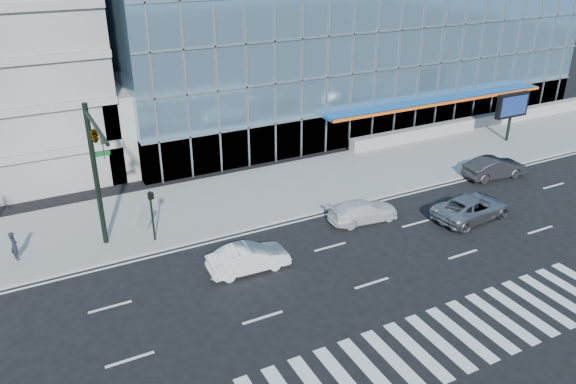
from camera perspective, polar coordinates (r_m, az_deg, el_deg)
name	(u,v)px	position (r m, az deg, el deg)	size (l,w,h in m)	color
ground	(330,247)	(31.42, 4.30, -5.58)	(160.00, 160.00, 0.00)	black
sidewalk	(268,192)	(37.62, -2.03, 0.01)	(120.00, 8.00, 0.15)	gray
theatre_building	(317,27)	(57.21, 2.97, 16.43)	(42.00, 26.00, 15.00)	#6791AB
ramp_block	(138,122)	(43.72, -15.02, 6.88)	(6.00, 8.00, 6.00)	gray
retaining_wall	(492,119)	(53.89, 20.05, 6.94)	(30.00, 0.80, 1.00)	gray
traffic_signal	(95,149)	(29.36, -18.98, 4.14)	(1.14, 5.74, 8.00)	black
ped_signal_post	(152,209)	(31.63, -13.68, -1.64)	(0.30, 0.33, 3.00)	black
marquee_sign	(512,106)	(49.50, 21.82, 8.09)	(3.20, 0.43, 4.00)	black
silver_suv	(472,208)	(35.78, 18.17, -1.52)	(2.43, 5.27, 1.46)	#A7A7AC
white_suv	(363,211)	(34.11, 7.65, -1.93)	(1.78, 4.39, 1.27)	silver
white_sedan	(248,258)	(29.05, -4.04, -6.72)	(1.48, 4.25, 1.40)	silver
dark_sedan	(495,168)	(42.35, 20.25, 2.34)	(1.59, 4.56, 1.50)	black
pedestrian	(14,246)	(32.87, -26.06, -4.92)	(0.59, 0.39, 1.61)	black
tilted_panel	(144,218)	(33.07, -14.44, -2.61)	(1.30, 0.06, 1.30)	#A5A5A5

